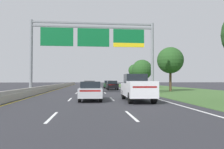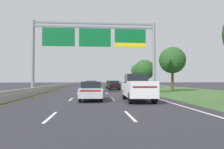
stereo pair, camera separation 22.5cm
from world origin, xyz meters
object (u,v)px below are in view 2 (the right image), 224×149
roadside_tree_mid (172,60)px  car_black_right_lane_sedan (114,85)px  roadside_tree_far (144,70)px  pickup_truck_white (138,88)px  car_gold_centre_lane_sedan (91,86)px  overhead_sign_gantry (95,42)px  car_darkgreen_right_lane_sedan (110,84)px  roadside_tree_distant (137,70)px  car_silver_centre_lane_sedan (91,91)px

roadside_tree_mid → car_black_right_lane_sedan: bearing=146.2°
roadside_tree_mid → roadside_tree_far: roadside_tree_mid is taller
pickup_truck_white → car_gold_centre_lane_sedan: bearing=15.2°
roadside_tree_far → overhead_sign_gantry: bearing=-118.4°
car_darkgreen_right_lane_sedan → roadside_tree_distant: size_ratio=0.69×
car_silver_centre_lane_sedan → car_gold_centre_lane_sedan: bearing=1.4°
overhead_sign_gantry → car_gold_centre_lane_sedan: overhead_sign_gantry is taller
car_black_right_lane_sedan → car_silver_centre_lane_sedan: size_ratio=1.00×
roadside_tree_mid → overhead_sign_gantry: bearing=-155.4°
overhead_sign_gantry → roadside_tree_far: (11.05, 20.46, -2.42)m
car_silver_centre_lane_sedan → pickup_truck_white: bearing=-102.3°
car_silver_centre_lane_sedan → car_black_right_lane_sedan: bearing=-10.1°
overhead_sign_gantry → pickup_truck_white: bearing=-69.5°
car_black_right_lane_sedan → roadside_tree_distant: (9.50, 26.52, 3.73)m
car_silver_centre_lane_sedan → roadside_tree_mid: roadside_tree_mid is taller
car_darkgreen_right_lane_sedan → pickup_truck_white: bearing=-179.4°
car_gold_centre_lane_sedan → roadside_tree_distant: roadside_tree_distant is taller
roadside_tree_distant → car_black_right_lane_sedan: bearing=-109.7°
car_black_right_lane_sedan → roadside_tree_far: 12.61m
overhead_sign_gantry → pickup_truck_white: (3.37, -9.01, -5.27)m
overhead_sign_gantry → car_darkgreen_right_lane_sedan: overhead_sign_gantry is taller
overhead_sign_gantry → roadside_tree_far: size_ratio=2.44×
roadside_tree_distant → car_darkgreen_right_lane_sedan: bearing=-116.2°
car_silver_centre_lane_sedan → car_darkgreen_right_lane_sedan: (3.69, 26.14, 0.00)m
pickup_truck_white → roadside_tree_mid: roadside_tree_mid is taller
pickup_truck_white → car_darkgreen_right_lane_sedan: size_ratio=1.23×
car_black_right_lane_sedan → roadside_tree_mid: (8.33, -5.58, 3.85)m
overhead_sign_gantry → car_gold_centre_lane_sedan: size_ratio=3.41×
roadside_tree_distant → roadside_tree_mid: bearing=-92.1°
pickup_truck_white → car_black_right_lane_sedan: 19.96m
overhead_sign_gantry → roadside_tree_far: 23.38m
car_black_right_lane_sedan → car_gold_centre_lane_sedan: same height
car_black_right_lane_sedan → car_darkgreen_right_lane_sedan: 7.06m
car_silver_centre_lane_sedan → roadside_tree_distant: size_ratio=0.69×
car_silver_centre_lane_sedan → roadside_tree_mid: (12.07, 13.50, 3.85)m
car_black_right_lane_sedan → roadside_tree_mid: roadside_tree_mid is taller
car_black_right_lane_sedan → overhead_sign_gantry: bearing=163.2°
car_black_right_lane_sedan → roadside_tree_far: size_ratio=0.71×
car_gold_centre_lane_sedan → roadside_tree_far: bearing=-39.0°
overhead_sign_gantry → roadside_tree_distant: (12.89, 37.46, -1.80)m
overhead_sign_gantry → car_darkgreen_right_lane_sedan: (3.33, 18.01, -5.53)m
overhead_sign_gantry → car_gold_centre_lane_sedan: bearing=94.1°
pickup_truck_white → car_black_right_lane_sedan: bearing=1.3°
car_silver_centre_lane_sedan → roadside_tree_distant: 47.62m
roadside_tree_mid → car_gold_centre_lane_sedan: bearing=174.2°
car_black_right_lane_sedan → roadside_tree_mid: size_ratio=0.66×
roadside_tree_far → car_darkgreen_right_lane_sedan: bearing=-162.4°
overhead_sign_gantry → car_black_right_lane_sedan: 12.72m
car_gold_centre_lane_sedan → roadside_tree_far: (11.53, 13.86, 3.11)m
roadside_tree_mid → roadside_tree_distant: (1.18, 32.09, -0.12)m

